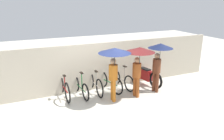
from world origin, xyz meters
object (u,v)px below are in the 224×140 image
at_px(parked_bicycle_1, 80,87).
at_px(parked_bicycle_4, 122,79).
at_px(parked_bicycle_3, 109,82).
at_px(pedestrian_trailing, 159,55).
at_px(pedestrian_leading, 114,58).
at_px(pedestrian_center, 139,57).
at_px(parked_bicycle_2, 95,83).
at_px(motorcycle, 145,75).
at_px(parked_bicycle_0, 64,87).

distance_m(parked_bicycle_1, parked_bicycle_4, 1.82).
relative_size(parked_bicycle_3, pedestrian_trailing, 0.85).
height_order(parked_bicycle_3, pedestrian_leading, pedestrian_leading).
bearing_deg(pedestrian_center, parked_bicycle_2, -46.75).
bearing_deg(parked_bicycle_3, parked_bicycle_1, 77.63).
relative_size(pedestrian_trailing, motorcycle, 0.99).
relative_size(parked_bicycle_1, pedestrian_leading, 0.85).
relative_size(parked_bicycle_0, parked_bicycle_4, 1.07).
relative_size(pedestrian_leading, pedestrian_trailing, 1.01).
distance_m(pedestrian_leading, pedestrian_trailing, 1.91).
bearing_deg(parked_bicycle_4, motorcycle, -99.81).
height_order(parked_bicycle_3, parked_bicycle_4, parked_bicycle_3).
relative_size(parked_bicycle_2, motorcycle, 0.90).
xyz_separation_m(parked_bicycle_1, pedestrian_trailing, (2.87, -0.92, 1.19)).
distance_m(parked_bicycle_0, pedestrian_leading, 2.28).
xyz_separation_m(pedestrian_center, motorcycle, (0.98, 1.08, -1.16)).
distance_m(parked_bicycle_1, pedestrian_trailing, 3.24).
distance_m(parked_bicycle_0, pedestrian_center, 3.01).
xyz_separation_m(parked_bicycle_1, pedestrian_center, (1.92, -1.04, 1.21)).
distance_m(parked_bicycle_0, parked_bicycle_1, 0.61).
bearing_deg(parked_bicycle_3, parked_bicycle_0, 74.54).
bearing_deg(motorcycle, pedestrian_center, 126.86).
distance_m(parked_bicycle_4, pedestrian_center, 1.64).
distance_m(pedestrian_trailing, motorcycle, 1.49).
bearing_deg(pedestrian_leading, pedestrian_center, -176.28).
xyz_separation_m(parked_bicycle_2, motorcycle, (2.30, -0.02, 0.02)).
relative_size(parked_bicycle_0, pedestrian_center, 0.91).
bearing_deg(pedestrian_center, pedestrian_trailing, 179.88).
bearing_deg(parked_bicycle_3, pedestrian_leading, 153.32).
bearing_deg(pedestrian_trailing, parked_bicycle_4, -51.54).
xyz_separation_m(parked_bicycle_3, pedestrian_leading, (-0.25, -1.03, 1.25)).
bearing_deg(motorcycle, parked_bicycle_4, 77.73).
distance_m(pedestrian_leading, motorcycle, 2.53).
bearing_deg(parked_bicycle_3, motorcycle, -101.74).
relative_size(pedestrian_leading, pedestrian_center, 1.03).
distance_m(parked_bicycle_2, pedestrian_trailing, 2.73).
height_order(parked_bicycle_0, motorcycle, parked_bicycle_0).
xyz_separation_m(parked_bicycle_1, parked_bicycle_3, (1.21, 0.01, 0.02)).
relative_size(parked_bicycle_0, parked_bicycle_2, 0.99).
distance_m(parked_bicycle_1, motorcycle, 2.91).
distance_m(parked_bicycle_1, pedestrian_center, 2.50).
xyz_separation_m(parked_bicycle_3, motorcycle, (1.70, 0.03, 0.04)).
relative_size(parked_bicycle_0, parked_bicycle_3, 1.05).
relative_size(parked_bicycle_3, motorcycle, 0.84).
xyz_separation_m(parked_bicycle_3, pedestrian_center, (0.71, -1.05, 1.19)).
distance_m(parked_bicycle_3, pedestrian_center, 1.74).
bearing_deg(pedestrian_trailing, parked_bicycle_2, -31.68).
relative_size(parked_bicycle_3, pedestrian_leading, 0.84).
height_order(parked_bicycle_2, pedestrian_leading, pedestrian_leading).
relative_size(parked_bicycle_4, pedestrian_trailing, 0.84).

